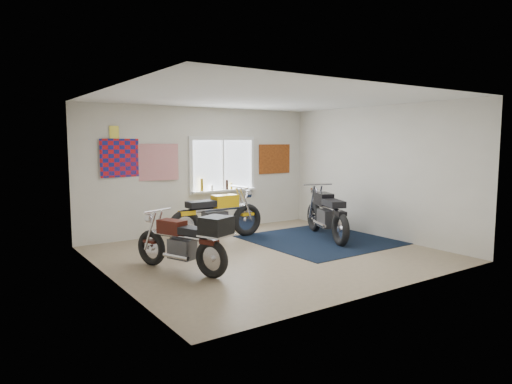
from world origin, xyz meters
TOP-DOWN VIEW (x-y plane):
  - ground at (0.00, 0.00)m, footprint 5.50×5.50m
  - room_shell at (0.00, 0.00)m, footprint 5.50×5.50m
  - navy_rug at (1.50, 0.34)m, footprint 2.53×2.62m
  - window_assembly at (0.50, 2.47)m, footprint 1.66×0.17m
  - oil_bottles at (0.24, 2.40)m, footprint 0.81×0.07m
  - flag_display at (-1.90, 2.48)m, footprint 1.60×0.10m
  - triumph_poster at (1.95, 2.48)m, footprint 0.90×0.03m
  - yellow_triumph at (-0.21, 1.50)m, footprint 2.13×0.64m
  - black_chrome_bike at (1.74, 0.41)m, footprint 0.95×2.00m
  - maroon_tourer at (-1.70, -0.23)m, footprint 0.95×1.76m

SIDE VIEW (x-z plane):
  - ground at x=0.00m, z-range 0.00..0.00m
  - navy_rug at x=1.50m, z-range 0.00..0.01m
  - yellow_triumph at x=-0.21m, z-range -0.06..1.01m
  - black_chrome_bike at x=1.74m, z-range -0.07..1.01m
  - maroon_tourer at x=-1.70m, z-range 0.02..0.94m
  - oil_bottles at x=0.24m, z-range 0.87..1.15m
  - window_assembly at x=0.50m, z-range 0.74..2.00m
  - triumph_poster at x=1.95m, z-range 1.20..1.90m
  - room_shell at x=0.00m, z-range -1.11..4.39m
  - flag_display at x=-1.90m, z-range 1.56..2.73m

